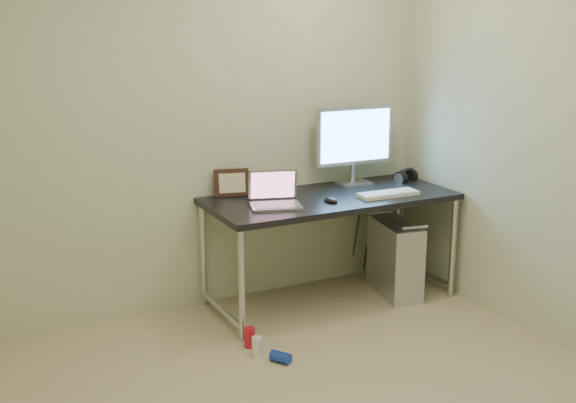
{
  "coord_description": "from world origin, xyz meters",
  "views": [
    {
      "loc": [
        -1.51,
        -2.66,
        1.93
      ],
      "look_at": [
        0.38,
        1.03,
        0.85
      ],
      "focal_mm": 45.0,
      "sensor_mm": 36.0,
      "label": 1
    }
  ],
  "objects": [
    {
      "name": "cable_b",
      "position": [
        1.39,
        1.68,
        0.38
      ],
      "size": [
        0.02,
        0.11,
        0.71
      ],
      "primitive_type": "cylinder",
      "rotation": [
        0.14,
        0.0,
        0.09
      ],
      "color": "black",
      "rests_on": "ground"
    },
    {
      "name": "headphones",
      "position": [
        1.59,
        1.52,
        0.78
      ],
      "size": [
        0.19,
        0.11,
        0.11
      ],
      "rotation": [
        0.0,
        0.0,
        0.31
      ],
      "color": "black",
      "rests_on": "desk"
    },
    {
      "name": "mouse_right",
      "position": [
        1.46,
        1.26,
        0.77
      ],
      "size": [
        0.07,
        0.11,
        0.03
      ],
      "primitive_type": "ellipsoid",
      "rotation": [
        0.0,
        0.0,
        -0.08
      ],
      "color": "black",
      "rests_on": "desk"
    },
    {
      "name": "monitor",
      "position": [
        1.19,
        1.6,
        1.08
      ],
      "size": [
        0.6,
        0.18,
        0.56
      ],
      "rotation": [
        0.0,
        0.0,
        -0.04
      ],
      "color": "#A9A8B0",
      "rests_on": "desk"
    },
    {
      "name": "mouse_left",
      "position": [
        0.79,
        1.24,
        0.77
      ],
      "size": [
        0.08,
        0.12,
        0.04
      ],
      "primitive_type": "ellipsoid",
      "rotation": [
        0.0,
        0.0,
        0.11
      ],
      "color": "black",
      "rests_on": "desk"
    },
    {
      "name": "picture_frame",
      "position": [
        0.28,
        1.67,
        0.84
      ],
      "size": [
        0.24,
        0.12,
        0.19
      ],
      "primitive_type": "cube",
      "rotation": [
        -0.21,
        0.0,
        -0.26
      ],
      "color": "black",
      "rests_on": "desk"
    },
    {
      "name": "webcam",
      "position": [
        0.42,
        1.68,
        0.84
      ],
      "size": [
        0.04,
        0.03,
        0.12
      ],
      "rotation": [
        0.0,
        0.0,
        -0.05
      ],
      "color": "silver",
      "rests_on": "desk"
    },
    {
      "name": "wall_back",
      "position": [
        0.0,
        1.75,
        1.25
      ],
      "size": [
        3.5,
        0.02,
        2.5
      ],
      "primitive_type": "cube",
      "color": "beige",
      "rests_on": "ground"
    },
    {
      "name": "can_white",
      "position": [
        0.08,
        0.84,
        0.06
      ],
      "size": [
        0.08,
        0.08,
        0.12
      ],
      "primitive_type": "cylinder",
      "rotation": [
        0.0,
        0.0,
        -0.29
      ],
      "color": "white",
      "rests_on": "ground"
    },
    {
      "name": "tower_computer",
      "position": [
        1.35,
        1.28,
        0.26
      ],
      "size": [
        0.31,
        0.54,
        0.56
      ],
      "rotation": [
        0.0,
        0.0,
        -0.19
      ],
      "color": "silver",
      "rests_on": "ground"
    },
    {
      "name": "cable_a",
      "position": [
        1.3,
        1.7,
        0.4
      ],
      "size": [
        0.01,
        0.16,
        0.69
      ],
      "primitive_type": "cylinder",
      "rotation": [
        0.21,
        0.0,
        0.0
      ],
      "color": "black",
      "rests_on": "ground"
    },
    {
      "name": "can_blue",
      "position": [
        0.16,
        0.7,
        0.03
      ],
      "size": [
        0.12,
        0.13,
        0.06
      ],
      "primitive_type": "cylinder",
      "rotation": [
        1.57,
        0.0,
        0.58
      ],
      "color": "#1835B3",
      "rests_on": "ground"
    },
    {
      "name": "keyboard",
      "position": [
        1.22,
        1.21,
        0.76
      ],
      "size": [
        0.43,
        0.15,
        0.03
      ],
      "primitive_type": "cube",
      "rotation": [
        0.0,
        0.0,
        -0.03
      ],
      "color": "white",
      "rests_on": "desk"
    },
    {
      "name": "can_red",
      "position": [
        0.08,
        0.97,
        0.06
      ],
      "size": [
        0.07,
        0.07,
        0.12
      ],
      "primitive_type": "cylinder",
      "rotation": [
        0.0,
        0.0,
        -0.02
      ],
      "color": "red",
      "rests_on": "ground"
    },
    {
      "name": "desk",
      "position": [
        0.88,
        1.38,
        0.68
      ],
      "size": [
        1.68,
        0.73,
        0.75
      ],
      "color": "black",
      "rests_on": "ground"
    },
    {
      "name": "laptop",
      "position": [
        0.43,
        1.33,
        0.8
      ],
      "size": [
        0.38,
        0.34,
        0.22
      ],
      "rotation": [
        0.0,
        0.0,
        -0.3
      ],
      "color": "#A9A8B0",
      "rests_on": "desk"
    }
  ]
}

